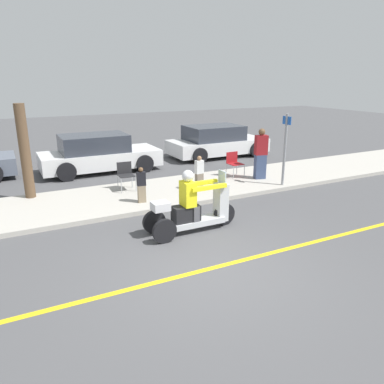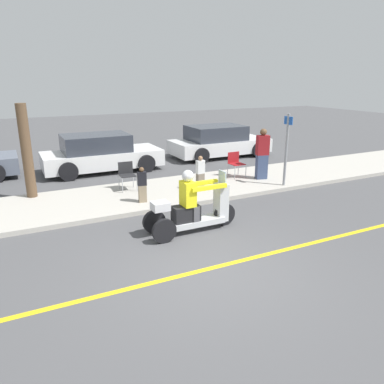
{
  "view_description": "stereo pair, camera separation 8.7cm",
  "coord_description": "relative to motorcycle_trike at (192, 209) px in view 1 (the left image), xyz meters",
  "views": [
    {
      "loc": [
        -3.09,
        -5.31,
        3.37
      ],
      "look_at": [
        0.49,
        1.71,
        0.93
      ],
      "focal_mm": 35.0,
      "sensor_mm": 36.0,
      "label": 1
    },
    {
      "loc": [
        -3.01,
        -5.35,
        3.37
      ],
      "look_at": [
        0.49,
        1.71,
        0.93
      ],
      "focal_mm": 35.0,
      "sensor_mm": 36.0,
      "label": 2
    }
  ],
  "objects": [
    {
      "name": "spectator_near_curb",
      "position": [
        1.5,
        2.49,
        0.09
      ],
      "size": [
        0.25,
        0.16,
        1.03
      ],
      "color": "#726656",
      "rests_on": "sidewalk_strip"
    },
    {
      "name": "spectator_far_back",
      "position": [
        3.89,
        2.7,
        0.4
      ],
      "size": [
        0.44,
        0.33,
        1.66
      ],
      "color": "#38476B",
      "rests_on": "sidewalk_strip"
    },
    {
      "name": "folding_chair_curbside",
      "position": [
        -0.46,
        3.49,
        0.1
      ],
      "size": [
        0.49,
        0.49,
        0.82
      ],
      "color": "#A5A8AD",
      "rests_on": "sidewalk_strip"
    },
    {
      "name": "motorcycle_trike",
      "position": [
        0.0,
        0.0,
        0.0
      ],
      "size": [
        2.18,
        0.69,
        1.44
      ],
      "color": "black",
      "rests_on": "ground"
    },
    {
      "name": "ground_plane",
      "position": [
        -0.5,
        -1.71,
        -0.52
      ],
      "size": [
        60.0,
        60.0,
        0.0
      ],
      "primitive_type": "plane",
      "color": "#4C4C4F"
    },
    {
      "name": "lane_stripe",
      "position": [
        -0.01,
        -1.71,
        -0.52
      ],
      "size": [
        24.0,
        0.12,
        0.01
      ],
      "color": "gold",
      "rests_on": "ground"
    },
    {
      "name": "sidewalk_strip",
      "position": [
        -0.5,
        2.89,
        -0.46
      ],
      "size": [
        28.0,
        2.8,
        0.12
      ],
      "color": "#B2ADA3",
      "rests_on": "ground"
    },
    {
      "name": "tree_trunk",
      "position": [
        -3.08,
        3.98,
        0.89
      ],
      "size": [
        0.28,
        0.28,
        2.58
      ],
      "color": "brown",
      "rests_on": "sidewalk_strip"
    },
    {
      "name": "folding_chair_set_back",
      "position": [
        3.27,
        3.33,
        0.1
      ],
      "size": [
        0.47,
        0.47,
        0.82
      ],
      "color": "#A5A8AD",
      "rests_on": "sidewalk_strip"
    },
    {
      "name": "spectator_end_of_line",
      "position": [
        -0.44,
        2.13,
        0.07
      ],
      "size": [
        0.24,
        0.16,
        0.97
      ],
      "color": "gray",
      "rests_on": "sidewalk_strip"
    },
    {
      "name": "street_sign",
      "position": [
        4.06,
        1.74,
        0.8
      ],
      "size": [
        0.08,
        0.36,
        2.2
      ],
      "color": "gray",
      "rests_on": "sidewalk_strip"
    },
    {
      "name": "parked_car_lot_left",
      "position": [
        4.75,
        6.99,
        0.13
      ],
      "size": [
        4.29,
        2.07,
        1.35
      ],
      "color": "silver",
      "rests_on": "ground"
    },
    {
      "name": "parked_car_lot_far",
      "position": [
        -0.5,
        6.6,
        0.13
      ],
      "size": [
        4.26,
        2.0,
        1.37
      ],
      "color": "silver",
      "rests_on": "ground"
    }
  ]
}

